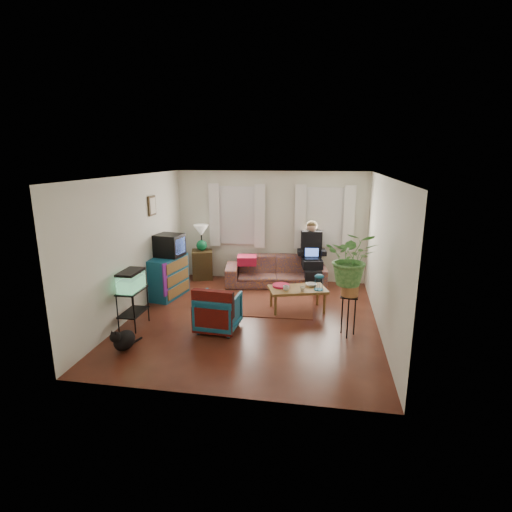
% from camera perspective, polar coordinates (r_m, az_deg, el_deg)
% --- Properties ---
extents(floor, '(4.50, 5.00, 0.01)m').
position_cam_1_polar(floor, '(7.50, -0.52, -8.92)').
color(floor, '#4F2B14').
rests_on(floor, ground).
extents(ceiling, '(4.50, 5.00, 0.01)m').
position_cam_1_polar(ceiling, '(6.91, -0.57, 11.33)').
color(ceiling, white).
rests_on(ceiling, wall_back).
extents(wall_back, '(4.50, 0.01, 2.60)m').
position_cam_1_polar(wall_back, '(9.52, 2.12, 4.23)').
color(wall_back, silver).
rests_on(wall_back, floor).
extents(wall_front, '(4.50, 0.01, 2.60)m').
position_cam_1_polar(wall_front, '(4.76, -5.88, -6.12)').
color(wall_front, silver).
rests_on(wall_front, floor).
extents(wall_left, '(0.01, 5.00, 2.60)m').
position_cam_1_polar(wall_left, '(7.80, -17.04, 1.39)').
color(wall_left, silver).
rests_on(wall_left, floor).
extents(wall_right, '(0.01, 5.00, 2.60)m').
position_cam_1_polar(wall_right, '(7.06, 17.73, 0.04)').
color(wall_right, silver).
rests_on(wall_right, floor).
extents(window_left, '(1.08, 0.04, 1.38)m').
position_cam_1_polar(window_left, '(9.59, -2.65, 5.82)').
color(window_left, white).
rests_on(window_left, wall_back).
extents(window_right, '(1.08, 0.04, 1.38)m').
position_cam_1_polar(window_right, '(9.38, 9.75, 5.43)').
color(window_right, white).
rests_on(window_right, wall_back).
extents(curtains_left, '(1.36, 0.06, 1.50)m').
position_cam_1_polar(curtains_left, '(9.51, -2.75, 5.75)').
color(curtains_left, white).
rests_on(curtains_left, wall_back).
extents(curtains_right, '(1.36, 0.06, 1.50)m').
position_cam_1_polar(curtains_right, '(9.30, 9.74, 5.36)').
color(curtains_right, white).
rests_on(curtains_right, wall_back).
extents(picture_frame, '(0.04, 0.32, 0.40)m').
position_cam_1_polar(picture_frame, '(8.44, -14.58, 6.97)').
color(picture_frame, '#3D2616').
rests_on(picture_frame, wall_left).
extents(area_rug, '(2.06, 1.67, 0.01)m').
position_cam_1_polar(area_rug, '(8.28, 1.12, -6.59)').
color(area_rug, brown).
rests_on(area_rug, floor).
extents(sofa, '(2.40, 1.25, 0.90)m').
position_cam_1_polar(sofa, '(9.25, 2.80, -1.49)').
color(sofa, brown).
rests_on(sofa, floor).
extents(seated_person, '(0.68, 0.79, 1.37)m').
position_cam_1_polar(seated_person, '(9.26, 7.93, -0.09)').
color(seated_person, black).
rests_on(seated_person, sofa).
extents(side_table, '(0.60, 0.60, 0.70)m').
position_cam_1_polar(side_table, '(9.85, -7.67, -1.21)').
color(side_table, '#402D18').
rests_on(side_table, floor).
extents(table_lamp, '(0.45, 0.45, 0.64)m').
position_cam_1_polar(table_lamp, '(9.70, -7.79, 2.50)').
color(table_lamp, white).
rests_on(table_lamp, side_table).
extents(dresser, '(0.64, 1.04, 0.87)m').
position_cam_1_polar(dresser, '(8.70, -12.50, -2.92)').
color(dresser, '#135E74').
rests_on(dresser, floor).
extents(crt_tv, '(0.61, 0.57, 0.47)m').
position_cam_1_polar(crt_tv, '(8.60, -12.29, 1.52)').
color(crt_tv, black).
rests_on(crt_tv, dresser).
extents(aquarium_stand, '(0.34, 0.61, 0.68)m').
position_cam_1_polar(aquarium_stand, '(7.37, -17.13, -7.17)').
color(aquarium_stand, black).
rests_on(aquarium_stand, floor).
extents(aquarium, '(0.30, 0.55, 0.36)m').
position_cam_1_polar(aquarium, '(7.21, -17.43, -3.32)').
color(aquarium, '#7FD899').
rests_on(aquarium, aquarium_stand).
extents(black_cat, '(0.39, 0.51, 0.38)m').
position_cam_1_polar(black_cat, '(6.63, -18.30, -11.11)').
color(black_cat, black).
rests_on(black_cat, floor).
extents(armchair, '(0.73, 0.69, 0.71)m').
position_cam_1_polar(armchair, '(6.98, -5.41, -7.69)').
color(armchair, '#136772').
rests_on(armchair, floor).
extents(serape_throw, '(0.72, 0.22, 0.58)m').
position_cam_1_polar(serape_throw, '(6.68, -6.21, -7.35)').
color(serape_throw, '#9E0A0A').
rests_on(serape_throw, armchair).
extents(coffee_table, '(1.22, 0.90, 0.45)m').
position_cam_1_polar(coffee_table, '(7.85, 5.92, -6.16)').
color(coffee_table, olive).
rests_on(coffee_table, floor).
extents(cup_a, '(0.15, 0.15, 0.10)m').
position_cam_1_polar(cup_a, '(7.61, 4.33, -4.59)').
color(cup_a, white).
rests_on(cup_a, coffee_table).
extents(cup_b, '(0.12, 0.12, 0.09)m').
position_cam_1_polar(cup_b, '(7.61, 6.65, -4.68)').
color(cup_b, beige).
rests_on(cup_b, coffee_table).
extents(bowl, '(0.27, 0.27, 0.05)m').
position_cam_1_polar(bowl, '(7.93, 7.88, -4.08)').
color(bowl, white).
rests_on(bowl, coffee_table).
extents(snack_tray, '(0.42, 0.42, 0.04)m').
position_cam_1_polar(snack_tray, '(7.84, 3.59, -4.23)').
color(snack_tray, '#B21414').
rests_on(snack_tray, coffee_table).
extents(birdcage, '(0.22, 0.22, 0.32)m').
position_cam_1_polar(birdcage, '(7.69, 8.98, -3.68)').
color(birdcage, '#115B6B').
rests_on(birdcage, coffee_table).
extents(plant_stand, '(0.33, 0.33, 0.71)m').
position_cam_1_polar(plant_stand, '(6.88, 13.03, -8.30)').
color(plant_stand, black).
rests_on(plant_stand, floor).
extents(potted_plant, '(0.88, 0.78, 0.90)m').
position_cam_1_polar(potted_plant, '(6.61, 13.44, -1.50)').
color(potted_plant, '#599947').
rests_on(potted_plant, plant_stand).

